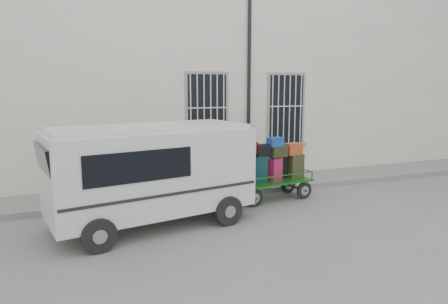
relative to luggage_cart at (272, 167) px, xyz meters
The scene contains 5 objects.
ground 1.35m from the luggage_cart, 130.99° to the right, with size 80.00×80.00×0.00m, color slate.
building 5.22m from the luggage_cart, 97.98° to the left, with size 24.00×5.15×6.00m.
sidewalk 1.78m from the luggage_cart, 114.84° to the left, with size 24.00×1.70×0.15m, color slate.
luggage_cart is the anchor object (origin of this frame).
van 3.47m from the luggage_cart, 165.91° to the right, with size 4.57×2.59×2.17m.
Camera 1 is at (-4.19, -8.45, 2.98)m, focal length 32.00 mm.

